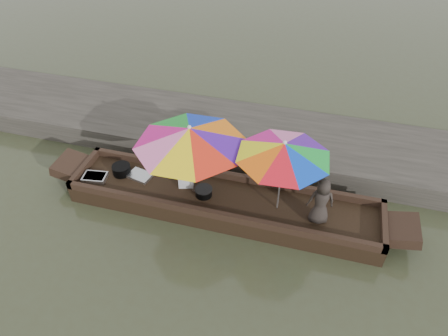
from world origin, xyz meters
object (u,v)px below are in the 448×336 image
(tray_crayfish, at_px, (95,177))
(supply_bag, at_px, (186,180))
(boat_hull, at_px, (223,203))
(umbrella_stern, at_px, (281,177))
(tray_scallop, at_px, (140,176))
(charcoal_grill, at_px, (204,192))
(cooking_pot, at_px, (122,170))
(vendor, at_px, (321,201))
(umbrella_bow, at_px, (192,161))

(tray_crayfish, height_order, supply_bag, supply_bag)
(boat_hull, xyz_separation_m, umbrella_stern, (1.06, 0.00, 0.95))
(tray_scallop, bearing_deg, umbrella_stern, -2.31)
(charcoal_grill, relative_size, supply_bag, 1.14)
(cooking_pot, bearing_deg, supply_bag, 0.71)
(vendor, bearing_deg, cooking_pot, -14.50)
(tray_crayfish, bearing_deg, supply_bag, 9.99)
(charcoal_grill, bearing_deg, tray_scallop, 173.47)
(charcoal_grill, bearing_deg, cooking_pot, 174.81)
(boat_hull, height_order, supply_bag, supply_bag)
(cooking_pot, height_order, vendor, vendor)
(boat_hull, height_order, tray_crayfish, tray_crayfish)
(cooking_pot, xyz_separation_m, tray_crayfish, (-0.45, -0.31, -0.05))
(umbrella_stern, bearing_deg, tray_crayfish, -177.06)
(tray_scallop, xyz_separation_m, charcoal_grill, (1.42, -0.16, 0.05))
(tray_crayfish, distance_m, umbrella_bow, 2.18)
(cooking_pot, distance_m, umbrella_stern, 3.32)
(supply_bag, bearing_deg, umbrella_stern, -4.16)
(cooking_pot, bearing_deg, umbrella_bow, -4.21)
(charcoal_grill, height_order, supply_bag, supply_bag)
(tray_crayfish, height_order, umbrella_stern, umbrella_stern)
(boat_hull, relative_size, tray_crayfish, 12.95)
(boat_hull, relative_size, umbrella_stern, 3.66)
(vendor, relative_size, umbrella_stern, 0.58)
(tray_scallop, bearing_deg, vendor, -3.66)
(cooking_pot, relative_size, umbrella_stern, 0.23)
(tray_crayfish, bearing_deg, boat_hull, 4.12)
(boat_hull, height_order, vendor, vendor)
(cooking_pot, bearing_deg, vendor, -3.33)
(tray_crayfish, distance_m, vendor, 4.46)
(boat_hull, relative_size, umbrella_bow, 2.95)
(boat_hull, height_order, umbrella_bow, umbrella_bow)
(cooking_pot, relative_size, tray_scallop, 0.80)
(vendor, distance_m, umbrella_bow, 2.42)
(charcoal_grill, distance_m, umbrella_stern, 1.59)
(charcoal_grill, height_order, umbrella_stern, umbrella_stern)
(supply_bag, height_order, umbrella_bow, umbrella_bow)
(umbrella_stern, bearing_deg, supply_bag, 175.84)
(umbrella_stern, bearing_deg, cooking_pot, 177.93)
(umbrella_stern, bearing_deg, charcoal_grill, -178.08)
(vendor, height_order, umbrella_bow, umbrella_bow)
(vendor, xyz_separation_m, umbrella_stern, (-0.75, 0.12, 0.29))
(tray_scallop, relative_size, umbrella_bow, 0.23)
(boat_hull, distance_m, charcoal_grill, 0.45)
(tray_scallop, xyz_separation_m, umbrella_stern, (2.84, -0.11, 0.74))
(boat_hull, xyz_separation_m, vendor, (1.81, -0.12, 0.66))
(tray_crayfish, height_order, tray_scallop, tray_crayfish)
(cooking_pot, distance_m, vendor, 4.02)
(tray_scallop, height_order, umbrella_stern, umbrella_stern)
(boat_hull, height_order, umbrella_stern, umbrella_stern)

